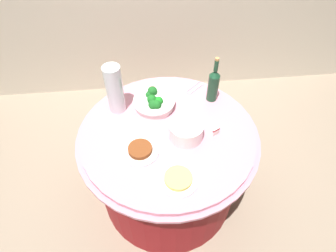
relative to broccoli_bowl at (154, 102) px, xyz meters
The scene contains 10 objects.
ground_plane 0.82m from the broccoli_bowl, 72.68° to the right, with size 6.00×6.00×0.00m, color gray.
buffet_table 0.47m from the broccoli_bowl, 72.68° to the right, with size 1.16×1.16×0.74m.
broccoli_bowl is the anchor object (origin of this frame).
plate_stack 0.33m from the broccoli_bowl, 57.97° to the right, with size 0.21×0.21×0.11m.
wine_bottle 0.41m from the broccoli_bowl, ahead, with size 0.07×0.07×0.34m.
decorative_fruit_vase 0.27m from the broccoli_bowl, behind, with size 0.11×0.11×0.34m.
serving_tongs 0.34m from the broccoli_bowl, 28.71° to the left, with size 0.15×0.14×0.01m.
food_plate_stir_fry 0.39m from the broccoli_bowl, 106.24° to the right, with size 0.22×0.22×0.04m.
food_plate_noodles 0.59m from the broccoli_bowl, 81.23° to the right, with size 0.22×0.22×0.03m.
label_placard_front 0.46m from the broccoli_bowl, 38.13° to the right, with size 0.05×0.03×0.05m.
Camera 1 is at (-0.12, -1.16, 2.08)m, focal length 30.30 mm.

